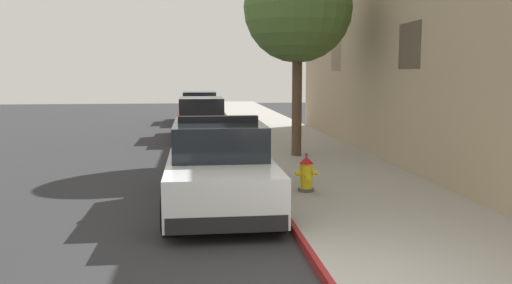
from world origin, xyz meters
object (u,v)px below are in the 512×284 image
(parked_car_silver_ahead, at_px, (201,119))
(parked_car_dark_far, at_px, (199,108))
(street_tree, at_px, (298,9))
(police_cruiser, at_px, (219,166))
(fire_hydrant, at_px, (306,174))

(parked_car_silver_ahead, distance_m, parked_car_dark_far, 7.01)
(street_tree, bearing_deg, police_cruiser, -116.17)
(parked_car_silver_ahead, xyz_separation_m, fire_hydrant, (1.91, -10.21, -0.25))
(street_tree, bearing_deg, fire_hydrant, -98.74)
(parked_car_silver_ahead, bearing_deg, police_cruiser, -89.16)
(police_cruiser, bearing_deg, parked_car_silver_ahead, 90.84)
(parked_car_dark_far, height_order, fire_hydrant, parked_car_dark_far)
(police_cruiser, relative_size, parked_car_dark_far, 1.00)
(parked_car_silver_ahead, xyz_separation_m, parked_car_dark_far, (0.01, 7.01, 0.00))
(fire_hydrant, height_order, street_tree, street_tree)
(parked_car_dark_far, bearing_deg, parked_car_silver_ahead, -90.08)
(police_cruiser, xyz_separation_m, street_tree, (2.47, 5.02, 3.51))
(parked_car_dark_far, relative_size, fire_hydrant, 6.37)
(parked_car_dark_far, distance_m, fire_hydrant, 17.32)
(police_cruiser, height_order, fire_hydrant, police_cruiser)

